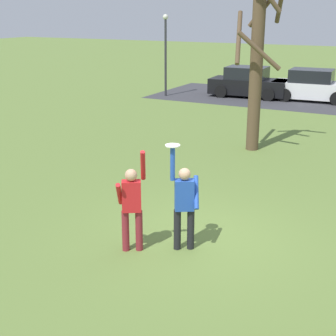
{
  "coord_description": "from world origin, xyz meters",
  "views": [
    {
      "loc": [
        3.67,
        -8.42,
        4.44
      ],
      "look_at": [
        -0.5,
        -0.39,
        1.55
      ],
      "focal_mm": 52.8,
      "sensor_mm": 36.0,
      "label": 1
    }
  ],
  "objects_px": {
    "person_catcher": "(184,202)",
    "bare_tree_tall": "(257,61)",
    "parked_car_white": "(313,86)",
    "frisbee_disc": "(173,145)",
    "person_defender": "(132,203)",
    "parked_car_black": "(248,83)",
    "lamppost_by_lot": "(166,47)"
  },
  "relations": [
    {
      "from": "person_catcher",
      "to": "frisbee_disc",
      "type": "height_order",
      "value": "frisbee_disc"
    },
    {
      "from": "person_catcher",
      "to": "lamppost_by_lot",
      "type": "xyz_separation_m",
      "value": [
        -8.75,
        15.89,
        1.6
      ]
    },
    {
      "from": "parked_car_black",
      "to": "lamppost_by_lot",
      "type": "distance_m",
      "value": 4.83
    },
    {
      "from": "frisbee_disc",
      "to": "parked_car_white",
      "type": "xyz_separation_m",
      "value": [
        -1.16,
        18.18,
        -1.37
      ]
    },
    {
      "from": "parked_car_black",
      "to": "person_catcher",
      "type": "bearing_deg",
      "value": -78.43
    },
    {
      "from": "person_catcher",
      "to": "person_defender",
      "type": "relative_size",
      "value": 1.02
    },
    {
      "from": "frisbee_disc",
      "to": "bare_tree_tall",
      "type": "relative_size",
      "value": 0.05
    },
    {
      "from": "frisbee_disc",
      "to": "parked_car_black",
      "type": "height_order",
      "value": "frisbee_disc"
    },
    {
      "from": "parked_car_black",
      "to": "lamppost_by_lot",
      "type": "xyz_separation_m",
      "value": [
        -4.07,
        -1.81,
        1.86
      ]
    },
    {
      "from": "person_catcher",
      "to": "bare_tree_tall",
      "type": "xyz_separation_m",
      "value": [
        -1.09,
        7.58,
        1.92
      ]
    },
    {
      "from": "person_defender",
      "to": "bare_tree_tall",
      "type": "distance_m",
      "value": 8.32
    },
    {
      "from": "parked_car_black",
      "to": "parked_car_white",
      "type": "distance_m",
      "value": 3.35
    },
    {
      "from": "person_catcher",
      "to": "bare_tree_tall",
      "type": "relative_size",
      "value": 0.34
    },
    {
      "from": "person_defender",
      "to": "parked_car_white",
      "type": "distance_m",
      "value": 18.59
    },
    {
      "from": "frisbee_disc",
      "to": "parked_car_black",
      "type": "bearing_deg",
      "value": 104.14
    },
    {
      "from": "person_catcher",
      "to": "bare_tree_tall",
      "type": "bearing_deg",
      "value": -112.71
    },
    {
      "from": "parked_car_black",
      "to": "bare_tree_tall",
      "type": "relative_size",
      "value": 0.69
    },
    {
      "from": "bare_tree_tall",
      "to": "parked_car_black",
      "type": "bearing_deg",
      "value": 109.5
    },
    {
      "from": "person_defender",
      "to": "frisbee_disc",
      "type": "relative_size",
      "value": 7.45
    },
    {
      "from": "lamppost_by_lot",
      "to": "frisbee_disc",
      "type": "bearing_deg",
      "value": -61.86
    },
    {
      "from": "bare_tree_tall",
      "to": "person_catcher",
      "type": "bearing_deg",
      "value": -81.78
    },
    {
      "from": "person_defender",
      "to": "parked_car_black",
      "type": "xyz_separation_m",
      "value": [
        -3.83,
        18.22,
        -0.25
      ]
    },
    {
      "from": "parked_car_white",
      "to": "bare_tree_tall",
      "type": "distance_m",
      "value": 10.71
    },
    {
      "from": "person_catcher",
      "to": "frisbee_disc",
      "type": "relative_size",
      "value": 7.58
    },
    {
      "from": "bare_tree_tall",
      "to": "person_defender",
      "type": "bearing_deg",
      "value": -88.31
    },
    {
      "from": "person_catcher",
      "to": "parked_car_white",
      "type": "xyz_separation_m",
      "value": [
        -1.35,
        18.07,
        -0.25
      ]
    },
    {
      "from": "frisbee_disc",
      "to": "bare_tree_tall",
      "type": "height_order",
      "value": "bare_tree_tall"
    },
    {
      "from": "parked_car_black",
      "to": "bare_tree_tall",
      "type": "height_order",
      "value": "bare_tree_tall"
    },
    {
      "from": "person_catcher",
      "to": "parked_car_black",
      "type": "bearing_deg",
      "value": -106.11
    },
    {
      "from": "person_defender",
      "to": "bare_tree_tall",
      "type": "xyz_separation_m",
      "value": [
        -0.24,
        8.09,
        1.92
      ]
    },
    {
      "from": "person_defender",
      "to": "bare_tree_tall",
      "type": "bearing_deg",
      "value": 60.77
    },
    {
      "from": "person_defender",
      "to": "lamppost_by_lot",
      "type": "distance_m",
      "value": 18.28
    }
  ]
}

